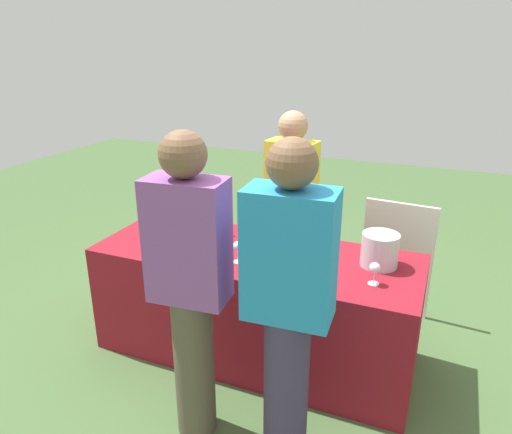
{
  "coord_description": "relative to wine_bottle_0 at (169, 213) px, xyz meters",
  "views": [
    {
      "loc": [
        1.11,
        -2.67,
        2.11
      ],
      "look_at": [
        0.0,
        0.0,
        1.03
      ],
      "focal_mm": 33.47,
      "sensor_mm": 36.0,
      "label": 1
    }
  ],
  "objects": [
    {
      "name": "wine_glass_5",
      "position": [
        1.58,
        -0.32,
        -0.01
      ],
      "size": [
        0.07,
        0.07,
        0.14
      ],
      "color": "silver",
      "rests_on": "tasting_table"
    },
    {
      "name": "wine_bottle_1",
      "position": [
        0.13,
        -0.06,
        0.02
      ],
      "size": [
        0.07,
        0.07,
        0.33
      ],
      "color": "black",
      "rests_on": "tasting_table"
    },
    {
      "name": "tasting_table",
      "position": [
        0.78,
        -0.18,
        -0.5
      ],
      "size": [
        2.16,
        0.82,
        0.78
      ],
      "primitive_type": "cube",
      "color": "maroon",
      "rests_on": "ground_plane"
    },
    {
      "name": "wine_bottle_3",
      "position": [
        0.38,
        0.02,
        -0.0
      ],
      "size": [
        0.07,
        0.07,
        0.29
      ],
      "color": "black",
      "rests_on": "tasting_table"
    },
    {
      "name": "wine_bottle_2",
      "position": [
        0.24,
        -0.05,
        0.01
      ],
      "size": [
        0.07,
        0.07,
        0.33
      ],
      "color": "black",
      "rests_on": "tasting_table"
    },
    {
      "name": "guest_1",
      "position": [
        1.27,
        -0.95,
        0.05
      ],
      "size": [
        0.43,
        0.26,
        1.73
      ],
      "rotation": [
        0.0,
        0.0,
        0.06
      ],
      "color": "#3F3351",
      "rests_on": "ground_plane"
    },
    {
      "name": "wine_glass_4",
      "position": [
        1.01,
        -0.3,
        -0.01
      ],
      "size": [
        0.07,
        0.07,
        0.14
      ],
      "color": "silver",
      "rests_on": "tasting_table"
    },
    {
      "name": "wine_glass_2",
      "position": [
        0.73,
        -0.36,
        -0.0
      ],
      "size": [
        0.07,
        0.07,
        0.14
      ],
      "color": "silver",
      "rests_on": "tasting_table"
    },
    {
      "name": "ice_bucket",
      "position": [
        1.56,
        -0.06,
        -0.0
      ],
      "size": [
        0.23,
        0.23,
        0.21
      ],
      "primitive_type": "cylinder",
      "color": "silver",
      "rests_on": "tasting_table"
    },
    {
      "name": "wine_bottle_0",
      "position": [
        0.0,
        0.0,
        0.0
      ],
      "size": [
        0.07,
        0.07,
        0.3
      ],
      "color": "black",
      "rests_on": "tasting_table"
    },
    {
      "name": "menu_board",
      "position": [
        1.6,
        0.76,
        -0.42
      ],
      "size": [
        0.56,
        0.08,
        0.94
      ],
      "primitive_type": "cube",
      "rotation": [
        0.0,
        0.0,
        -0.09
      ],
      "color": "white",
      "rests_on": "ground_plane"
    },
    {
      "name": "guest_0",
      "position": [
        0.75,
        -0.98,
        0.06
      ],
      "size": [
        0.42,
        0.25,
        1.73
      ],
      "rotation": [
        0.0,
        0.0,
        0.08
      ],
      "color": "brown",
      "rests_on": "ground_plane"
    },
    {
      "name": "server_pouring",
      "position": [
        0.81,
        0.45,
        0.01
      ],
      "size": [
        0.39,
        0.25,
        1.63
      ],
      "rotation": [
        0.0,
        0.0,
        3.02
      ],
      "color": "brown",
      "rests_on": "ground_plane"
    },
    {
      "name": "wine_bottle_5",
      "position": [
        1.04,
        0.02,
        0.0
      ],
      "size": [
        0.07,
        0.07,
        0.31
      ],
      "color": "black",
      "rests_on": "tasting_table"
    },
    {
      "name": "wine_bottle_4",
      "position": [
        0.8,
        -0.11,
        0.0
      ],
      "size": [
        0.07,
        0.07,
        0.31
      ],
      "color": "black",
      "rests_on": "tasting_table"
    },
    {
      "name": "wine_glass_1",
      "position": [
        0.56,
        -0.26,
        -0.0
      ],
      "size": [
        0.07,
        0.07,
        0.15
      ],
      "color": "silver",
      "rests_on": "tasting_table"
    },
    {
      "name": "ground_plane",
      "position": [
        0.78,
        -0.18,
        -0.89
      ],
      "size": [
        12.0,
        12.0,
        0.0
      ],
      "primitive_type": "plane",
      "color": "#476638"
    },
    {
      "name": "wine_glass_0",
      "position": [
        0.34,
        -0.25,
        -0.0
      ],
      "size": [
        0.06,
        0.06,
        0.14
      ],
      "color": "silver",
      "rests_on": "tasting_table"
    },
    {
      "name": "wine_glass_3",
      "position": [
        0.82,
        -0.31,
        -0.01
      ],
      "size": [
        0.07,
        0.07,
        0.14
      ],
      "color": "silver",
      "rests_on": "tasting_table"
    }
  ]
}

